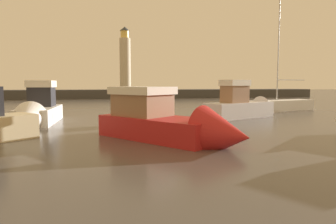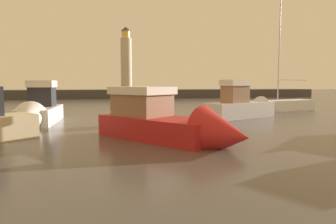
{
  "view_description": "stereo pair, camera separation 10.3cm",
  "coord_description": "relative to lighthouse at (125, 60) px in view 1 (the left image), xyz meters",
  "views": [
    {
      "loc": [
        -5.33,
        -1.43,
        3.04
      ],
      "look_at": [
        -1.63,
        18.39,
        1.16
      ],
      "focal_mm": 32.64,
      "sensor_mm": 36.0,
      "label": 1
    },
    {
      "loc": [
        -5.22,
        -1.45,
        3.04
      ],
      "look_at": [
        -1.63,
        18.39,
        1.16
      ],
      "focal_mm": 32.64,
      "sensor_mm": 36.0,
      "label": 2
    }
  ],
  "objects": [
    {
      "name": "ground_plane",
      "position": [
        2.32,
        -31.84,
        -7.93
      ],
      "size": [
        220.0,
        220.0,
        0.0
      ],
      "primitive_type": "plane",
      "color": "#4C4742"
    },
    {
      "name": "breakwater",
      "position": [
        2.32,
        0.0,
        -7.05
      ],
      "size": [
        77.87,
        6.28,
        1.76
      ],
      "primitive_type": "cube",
      "color": "#423F3D",
      "rests_on": "ground_plane"
    },
    {
      "name": "lighthouse",
      "position": [
        0.0,
        0.0,
        0.0
      ],
      "size": [
        2.28,
        2.28,
        13.03
      ],
      "color": "beige",
      "rests_on": "breakwater"
    },
    {
      "name": "motorboat_0",
      "position": [
        0.24,
        -49.48,
        -6.99
      ],
      "size": [
        7.74,
        8.62,
        3.54
      ],
      "color": "#B21E1E",
      "rests_on": "ground_plane"
    },
    {
      "name": "motorboat_1",
      "position": [
        9.12,
        -39.12,
        -6.92
      ],
      "size": [
        8.58,
        5.6,
        3.71
      ],
      "color": "silver",
      "rests_on": "ground_plane"
    },
    {
      "name": "motorboat_4",
      "position": [
        -8.5,
        -41.04,
        -6.96
      ],
      "size": [
        2.45,
        8.18,
        3.78
      ],
      "color": "white",
      "rests_on": "ground_plane"
    },
    {
      "name": "sailboat_moored",
      "position": [
        15.86,
        -33.79,
        -7.27
      ],
      "size": [
        8.36,
        4.53,
        13.78
      ],
      "color": "white",
      "rests_on": "ground_plane"
    }
  ]
}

